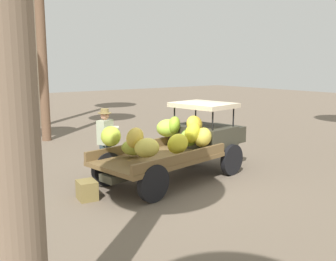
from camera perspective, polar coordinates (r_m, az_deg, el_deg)
ground_plane at (r=9.72m, az=1.80°, el=-7.34°), size 60.00×60.00×0.00m
truck at (r=9.82m, az=2.21°, el=-1.64°), size 4.61×2.31×1.84m
farmer at (r=9.93m, az=-9.15°, el=-1.14°), size 0.57×0.53×1.76m
wooden_crate at (r=8.55m, az=-11.80°, el=-8.56°), size 0.44×0.50×0.41m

